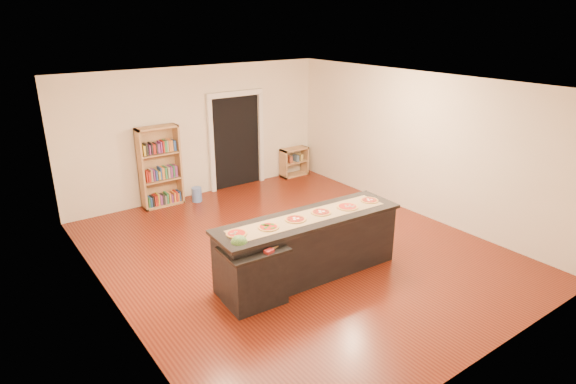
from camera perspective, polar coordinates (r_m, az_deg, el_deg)
room at (r=7.75m, az=0.87°, el=2.36°), size 6.00×7.00×2.80m
doorway at (r=11.08m, az=-6.17°, el=6.66°), size 1.40×0.09×2.21m
kitchen_island at (r=7.33m, az=2.45°, el=-6.43°), size 2.96×0.80×0.98m
side_counter at (r=6.70m, az=-4.04°, el=-9.82°), size 0.85×0.62×0.84m
bookshelf at (r=10.25m, az=-14.91°, el=2.89°), size 0.84×0.30×1.69m
low_shelf at (r=11.97m, az=0.74°, el=3.59°), size 0.70×0.30×0.70m
waste_bin at (r=10.52m, az=-10.76°, el=-0.29°), size 0.21×0.21×0.31m
kraft_paper at (r=7.12m, az=2.51°, el=-2.93°), size 2.59×0.58×0.00m
watermelon at (r=6.39m, az=-5.80°, el=-6.08°), size 0.23×0.23×0.23m
cutting_board at (r=6.56m, az=-1.84°, el=-6.27°), size 0.31×0.25×0.02m
package_red at (r=6.36m, az=-2.27°, el=-7.02°), size 0.14×0.11×0.04m
package_teal at (r=6.76m, az=-2.24°, el=-5.28°), size 0.13×0.13×0.05m
pizza_a at (r=6.59m, az=-6.12°, el=-4.92°), size 0.30×0.30×0.02m
pizza_b at (r=6.75m, az=-2.35°, el=-4.17°), size 0.30×0.30×0.02m
pizza_c at (r=7.00m, az=0.88°, el=-3.24°), size 0.31×0.31×0.02m
pizza_d at (r=7.26m, az=3.94°, el=-2.40°), size 0.32×0.32×0.02m
pizza_e at (r=7.50m, az=7.06°, el=-1.75°), size 0.32×0.32×0.02m
pizza_f at (r=7.81m, az=9.61°, el=-0.98°), size 0.29×0.29×0.02m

